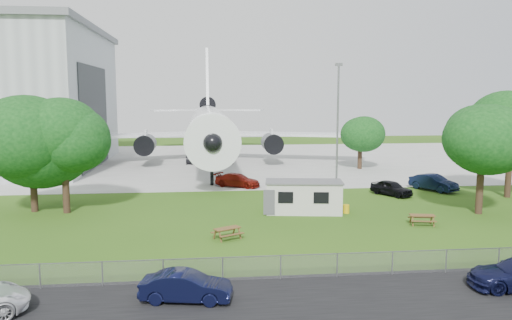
{
  "coord_description": "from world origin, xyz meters",
  "views": [
    {
      "loc": [
        -2.93,
        -34.11,
        9.48
      ],
      "look_at": [
        1.6,
        8.0,
        4.0
      ],
      "focal_mm": 35.0,
      "sensor_mm": 36.0,
      "label": 1
    }
  ],
  "objects": [
    {
      "name": "site_cabin",
      "position": [
        5.21,
        5.07,
        1.31
      ],
      "size": [
        6.91,
        3.57,
        2.62
      ],
      "color": "beige",
      "rests_on": "ground"
    },
    {
      "name": "tree_east_back",
      "position": [
        25.47,
        9.09,
        6.68
      ],
      "size": [
        7.7,
        7.7,
        10.54
      ],
      "color": "#382619",
      "rests_on": "ground"
    },
    {
      "name": "ground",
      "position": [
        0.0,
        0.0,
        0.0
      ],
      "size": [
        160.0,
        160.0,
        0.0
      ],
      "primitive_type": "plane",
      "color": "#3D6719"
    },
    {
      "name": "asphalt_strip",
      "position": [
        0.0,
        -13.0,
        0.01
      ],
      "size": [
        120.0,
        8.0,
        0.02
      ],
      "primitive_type": "cube",
      "color": "black",
      "rests_on": "ground"
    },
    {
      "name": "lamp_mast",
      "position": [
        8.2,
        6.2,
        6.0
      ],
      "size": [
        0.16,
        0.16,
        12.0
      ],
      "primitive_type": "cylinder",
      "color": "slate",
      "rests_on": "ground"
    },
    {
      "name": "tree_west_small",
      "position": [
        -14.01,
        7.03,
        6.15
      ],
      "size": [
        6.72,
        6.72,
        9.52
      ],
      "color": "#382619",
      "rests_on": "ground"
    },
    {
      "name": "picnic_west",
      "position": [
        -1.38,
        -1.83,
        0.0
      ],
      "size": [
        2.3,
        2.18,
        0.76
      ],
      "primitive_type": null,
      "rotation": [
        0.0,
        0.0,
        0.5
      ],
      "color": "brown",
      "rests_on": "ground"
    },
    {
      "name": "concrete_apron",
      "position": [
        0.0,
        38.0,
        0.01
      ],
      "size": [
        120.0,
        46.0,
        0.03
      ],
      "primitive_type": "cube",
      "color": "#B7B7B2",
      "rests_on": "ground"
    },
    {
      "name": "airliner",
      "position": [
        -2.0,
        35.86,
        5.27
      ],
      "size": [
        46.36,
        47.73,
        17.69
      ],
      "color": "white",
      "rests_on": "ground"
    },
    {
      "name": "car_ne_hatch",
      "position": [
        14.94,
        11.08,
        0.71
      ],
      "size": [
        3.59,
        4.46,
        1.43
      ],
      "primitive_type": "imported",
      "rotation": [
        0.0,
        0.0,
        0.54
      ],
      "color": "black",
      "rests_on": "ground"
    },
    {
      "name": "car_centre_sedan",
      "position": [
        -3.79,
        -11.76,
        0.7
      ],
      "size": [
        4.41,
        2.16,
        1.39
      ],
      "primitive_type": "imported",
      "rotation": [
        0.0,
        0.0,
        1.4
      ],
      "color": "black",
      "rests_on": "ground"
    },
    {
      "name": "picnic_east",
      "position": [
        13.1,
        0.28,
        0.0
      ],
      "size": [
        2.06,
        1.82,
        0.76
      ],
      "primitive_type": null,
      "rotation": [
        0.0,
        0.0,
        -0.2
      ],
      "color": "brown",
      "rests_on": "ground"
    },
    {
      "name": "fence",
      "position": [
        0.0,
        -9.5,
        0.0
      ],
      "size": [
        58.0,
        0.04,
        1.3
      ],
      "primitive_type": "cube",
      "color": "gray",
      "rests_on": "ground"
    },
    {
      "name": "car_apron_van",
      "position": [
        0.64,
        17.09,
        0.7
      ],
      "size": [
        5.15,
        4.09,
        1.4
      ],
      "primitive_type": "imported",
      "rotation": [
        0.0,
        0.0,
        1.05
      ],
      "color": "maroon",
      "rests_on": "ground"
    },
    {
      "name": "tree_far_apron",
      "position": [
        17.33,
        28.21,
        4.84
      ],
      "size": [
        5.66,
        5.66,
        7.69
      ],
      "color": "#382619",
      "rests_on": "ground"
    },
    {
      "name": "car_ne_sedan",
      "position": [
        20.05,
        12.98,
        0.81
      ],
      "size": [
        3.79,
        5.12,
        1.61
      ],
      "primitive_type": "imported",
      "rotation": [
        0.0,
        0.0,
        0.49
      ],
      "color": "black",
      "rests_on": "ground"
    },
    {
      "name": "tree_west_big",
      "position": [
        -16.77,
        7.82,
        5.81
      ],
      "size": [
        8.52,
        8.52,
        10.08
      ],
      "color": "#382619",
      "rests_on": "ground"
    },
    {
      "name": "tree_east_front",
      "position": [
        19.19,
        3.17,
        6.24
      ],
      "size": [
        6.87,
        6.87,
        9.69
      ],
      "color": "#382619",
      "rests_on": "ground"
    }
  ]
}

